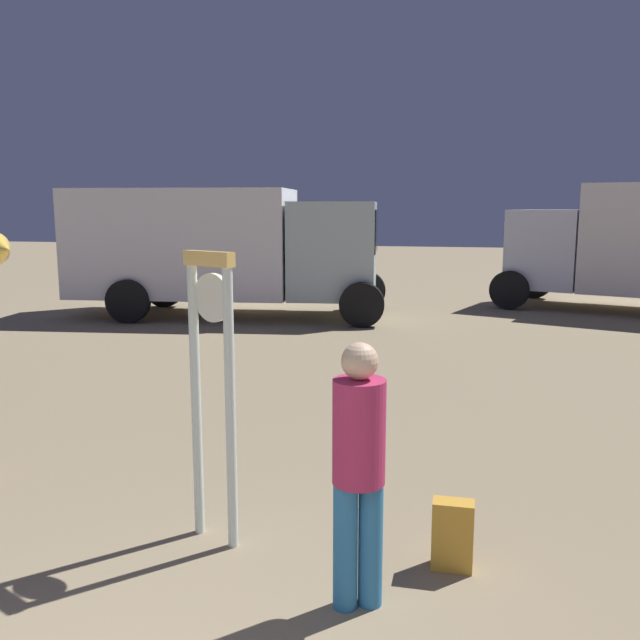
{
  "coord_description": "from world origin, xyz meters",
  "views": [
    {
      "loc": [
        1.38,
        -1.43,
        2.36
      ],
      "look_at": [
        -0.14,
        5.32,
        1.2
      ],
      "focal_mm": 37.82,
      "sensor_mm": 36.0,
      "label": 1
    }
  ],
  "objects_px": {
    "standing_clock": "(212,371)",
    "backpack": "(453,535)",
    "box_truck_far": "(220,246)",
    "person_near_clock": "(359,463)"
  },
  "relations": [
    {
      "from": "standing_clock",
      "to": "box_truck_far",
      "type": "xyz_separation_m",
      "value": [
        -3.62,
        9.61,
        0.3
      ]
    },
    {
      "from": "person_near_clock",
      "to": "standing_clock",
      "type": "bearing_deg",
      "value": 152.23
    },
    {
      "from": "backpack",
      "to": "box_truck_far",
      "type": "distance_m",
      "value": 11.08
    },
    {
      "from": "person_near_clock",
      "to": "backpack",
      "type": "height_order",
      "value": "person_near_clock"
    },
    {
      "from": "standing_clock",
      "to": "person_near_clock",
      "type": "xyz_separation_m",
      "value": [
        1.13,
        -0.59,
        -0.34
      ]
    },
    {
      "from": "backpack",
      "to": "box_truck_far",
      "type": "bearing_deg",
      "value": 118.73
    },
    {
      "from": "person_near_clock",
      "to": "backpack",
      "type": "relative_size",
      "value": 3.45
    },
    {
      "from": "standing_clock",
      "to": "backpack",
      "type": "relative_size",
      "value": 4.43
    },
    {
      "from": "person_near_clock",
      "to": "box_truck_far",
      "type": "distance_m",
      "value": 11.28
    },
    {
      "from": "standing_clock",
      "to": "backpack",
      "type": "bearing_deg",
      "value": -1.08
    }
  ]
}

